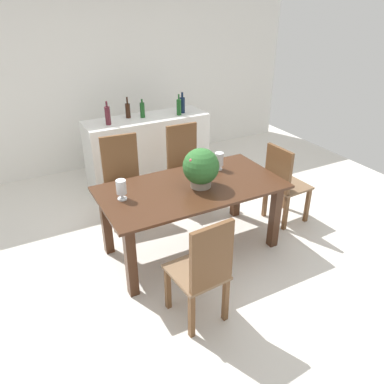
{
  "coord_description": "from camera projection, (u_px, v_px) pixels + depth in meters",
  "views": [
    {
      "loc": [
        -1.63,
        -3.2,
        2.53
      ],
      "look_at": [
        -0.01,
        -0.18,
        0.71
      ],
      "focal_mm": 35.81,
      "sensor_mm": 36.0,
      "label": 1
    }
  ],
  "objects": [
    {
      "name": "chair_far_left",
      "position": [
        123.0,
        175.0,
        4.55
      ],
      "size": [
        0.51,
        0.46,
        1.05
      ],
      "rotation": [
        0.0,
        0.0,
        -0.09
      ],
      "color": "brown",
      "rests_on": "ground"
    },
    {
      "name": "wine_bottle_dark",
      "position": [
        179.0,
        107.0,
        5.35
      ],
      "size": [
        0.07,
        0.07,
        0.29
      ],
      "color": "#194C1E",
      "rests_on": "kitchen_counter"
    },
    {
      "name": "chair_far_right",
      "position": [
        185.0,
        162.0,
        4.91
      ],
      "size": [
        0.46,
        0.45,
        1.05
      ],
      "rotation": [
        0.0,
        0.0,
        -0.04
      ],
      "color": "brown",
      "rests_on": "ground"
    },
    {
      "name": "ground_plane",
      "position": [
        185.0,
        241.0,
        4.36
      ],
      "size": [
        7.04,
        7.04,
        0.0
      ],
      "primitive_type": "plane",
      "color": "silver"
    },
    {
      "name": "wine_glass",
      "position": [
        195.0,
        165.0,
        4.11
      ],
      "size": [
        0.07,
        0.07,
        0.14
      ],
      "color": "silver",
      "rests_on": "dining_table"
    },
    {
      "name": "crystal_vase_left",
      "position": [
        219.0,
        160.0,
        4.19
      ],
      "size": [
        0.1,
        0.1,
        0.2
      ],
      "color": "silver",
      "rests_on": "dining_table"
    },
    {
      "name": "wine_bottle_green",
      "position": [
        108.0,
        115.0,
        4.96
      ],
      "size": [
        0.07,
        0.07,
        0.31
      ],
      "color": "#511E28",
      "rests_on": "kitchen_counter"
    },
    {
      "name": "wine_bottle_clear",
      "position": [
        142.0,
        110.0,
        5.25
      ],
      "size": [
        0.06,
        0.06,
        0.25
      ],
      "color": "#194C1E",
      "rests_on": "kitchen_counter"
    },
    {
      "name": "back_wall",
      "position": [
        105.0,
        82.0,
        5.78
      ],
      "size": [
        6.4,
        0.1,
        2.6
      ],
      "primitive_type": "cube",
      "color": "white",
      "rests_on": "ground"
    },
    {
      "name": "chair_near_left",
      "position": [
        204.0,
        270.0,
        3.05
      ],
      "size": [
        0.45,
        0.49,
        1.03
      ],
      "rotation": [
        0.0,
        0.0,
        3.22
      ],
      "color": "brown",
      "rests_on": "ground"
    },
    {
      "name": "flower_centerpiece",
      "position": [
        201.0,
        168.0,
        3.78
      ],
      "size": [
        0.37,
        0.37,
        0.4
      ],
      "color": "gray",
      "rests_on": "dining_table"
    },
    {
      "name": "kitchen_counter",
      "position": [
        148.0,
        150.0,
        5.52
      ],
      "size": [
        1.73,
        0.56,
        0.97
      ],
      "primitive_type": "cube",
      "color": "silver",
      "rests_on": "ground"
    },
    {
      "name": "crystal_vase_center_near",
      "position": [
        121.0,
        188.0,
        3.59
      ],
      "size": [
        0.1,
        0.1,
        0.2
      ],
      "color": "silver",
      "rests_on": "dining_table"
    },
    {
      "name": "chair_foot_end",
      "position": [
        283.0,
        181.0,
        4.49
      ],
      "size": [
        0.45,
        0.45,
        0.98
      ],
      "rotation": [
        0.0,
        0.0,
        1.62
      ],
      "color": "brown",
      "rests_on": "ground"
    },
    {
      "name": "wine_bottle_amber",
      "position": [
        182.0,
        105.0,
        5.44
      ],
      "size": [
        0.07,
        0.07,
        0.29
      ],
      "color": "#0F1E38",
      "rests_on": "kitchen_counter"
    },
    {
      "name": "dining_table",
      "position": [
        192.0,
        198.0,
        3.95
      ],
      "size": [
        1.87,
        0.97,
        0.77
      ],
      "color": "#422616",
      "rests_on": "ground"
    },
    {
      "name": "wine_bottle_tall",
      "position": [
        128.0,
        110.0,
        5.23
      ],
      "size": [
        0.07,
        0.07,
        0.29
      ],
      "color": "black",
      "rests_on": "kitchen_counter"
    }
  ]
}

